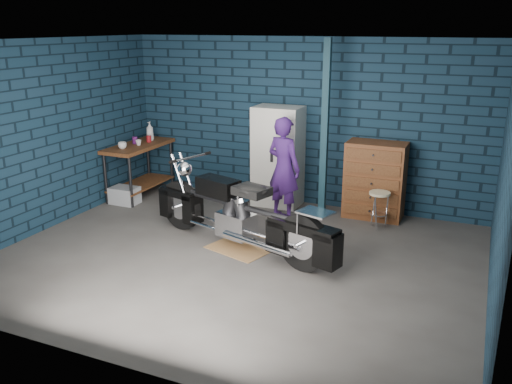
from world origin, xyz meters
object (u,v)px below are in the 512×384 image
storage_bin (125,195)px  tool_chest (375,181)px  workbench (140,170)px  locker (278,157)px  person (284,168)px  motorcycle (240,208)px  shop_stool (379,210)px

storage_bin → tool_chest: 4.09m
workbench → tool_chest: size_ratio=1.18×
tool_chest → locker: bearing=180.0°
tool_chest → storage_bin: bearing=-166.0°
person → tool_chest: size_ratio=1.34×
workbench → person: size_ratio=0.89×
workbench → motorcycle: 2.98m
tool_chest → shop_stool: tool_chest is taller
motorcycle → person: 1.39m
tool_chest → workbench: bearing=-173.0°
workbench → person: (2.69, -0.08, 0.33)m
motorcycle → person: (0.09, 1.37, 0.22)m
locker → shop_stool: size_ratio=2.93×
motorcycle → tool_chest: (1.37, 1.94, 0.02)m
motorcycle → tool_chest: bearing=71.6°
person → shop_stool: 1.54m
workbench → person: person is taller
tool_chest → shop_stool: 0.57m
locker → tool_chest: locker is taller
person → tool_chest: (1.28, 0.57, -0.20)m
storage_bin → locker: bearing=22.7°
tool_chest → shop_stool: bearing=-69.1°
motorcycle → storage_bin: (-2.58, 0.95, -0.43)m
storage_bin → locker: (2.36, 0.99, 0.67)m
storage_bin → person: bearing=8.9°
motorcycle → locker: (-0.22, 1.94, 0.25)m
motorcycle → shop_stool: (1.54, 1.49, -0.29)m
storage_bin → shop_stool: (4.12, 0.54, 0.14)m
person → shop_stool: person is taller
workbench → motorcycle: (2.60, -1.45, 0.11)m
locker → shop_stool: bearing=-14.3°
workbench → tool_chest: (3.97, 0.49, 0.14)m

